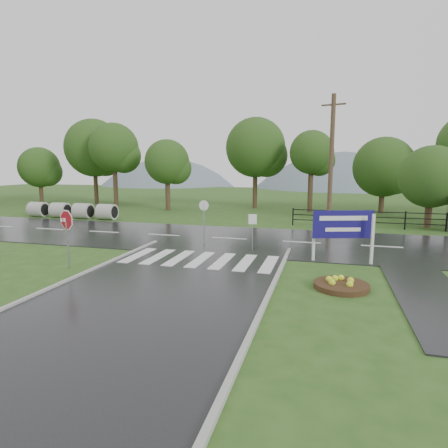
% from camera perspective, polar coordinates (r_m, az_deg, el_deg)
% --- Properties ---
extents(ground, '(120.00, 120.00, 0.00)m').
position_cam_1_polar(ground, '(11.97, -11.55, -11.29)').
color(ground, '#2C521B').
rests_on(ground, ground).
extents(main_road, '(90.00, 8.00, 0.04)m').
position_cam_1_polar(main_road, '(21.05, 0.80, -2.32)').
color(main_road, black).
rests_on(main_road, ground).
extents(walkway, '(2.20, 11.00, 0.04)m').
position_cam_1_polar(walkway, '(14.95, 27.81, -8.06)').
color(walkway, '#28282B').
rests_on(walkway, ground).
extents(crosswalk, '(6.50, 2.80, 0.02)m').
position_cam_1_polar(crosswalk, '(16.36, -3.62, -5.40)').
color(crosswalk, silver).
rests_on(crosswalk, ground).
extents(curb_right, '(0.15, 24.00, 0.12)m').
position_cam_1_polar(curb_right, '(7.43, 0.12, -24.52)').
color(curb_right, '#A3A39B').
rests_on(curb_right, ground).
extents(fence_west, '(9.58, 0.08, 1.20)m').
position_cam_1_polar(fence_west, '(26.33, 20.81, 0.96)').
color(fence_west, black).
rests_on(fence_west, ground).
extents(hills, '(102.00, 48.00, 48.00)m').
position_cam_1_polar(hills, '(77.53, 13.66, -6.03)').
color(hills, slate).
rests_on(hills, ground).
extents(treeline, '(83.20, 5.20, 10.00)m').
position_cam_1_polar(treeline, '(34.49, 8.28, 1.98)').
color(treeline, '#224515').
rests_on(treeline, ground).
extents(culvert_pipes, '(7.60, 1.20, 1.20)m').
position_cam_1_polar(culvert_pipes, '(31.76, -22.20, 1.92)').
color(culvert_pipes, '#9E9B93').
rests_on(culvert_pipes, ground).
extents(stop_sign, '(1.06, 0.39, 2.52)m').
position_cam_1_polar(stop_sign, '(16.12, -22.86, -0.12)').
color(stop_sign, '#939399').
rests_on(stop_sign, ground).
extents(estate_billboard, '(2.49, 0.84, 2.25)m').
position_cam_1_polar(estate_billboard, '(16.46, 17.70, -0.44)').
color(estate_billboard, silver).
rests_on(estate_billboard, ground).
extents(flower_bed, '(1.83, 1.83, 0.37)m').
position_cam_1_polar(flower_bed, '(13.34, 17.44, -8.79)').
color(flower_bed, '#332111').
rests_on(flower_bed, ground).
extents(reg_sign_small, '(0.40, 0.09, 1.80)m').
position_cam_1_polar(reg_sign_small, '(18.02, 4.38, -0.04)').
color(reg_sign_small, '#939399').
rests_on(reg_sign_small, ground).
extents(reg_sign_round, '(0.54, 0.08, 2.30)m').
position_cam_1_polar(reg_sign_round, '(19.66, -3.06, 1.15)').
color(reg_sign_round, '#939399').
rests_on(reg_sign_round, ground).
extents(utility_pole_east, '(1.50, 0.46, 8.58)m').
position_cam_1_polar(utility_pole_east, '(25.49, 16.01, 9.15)').
color(utility_pole_east, '#473523').
rests_on(utility_pole_east, ground).
extents(entrance_tree_left, '(4.09, 4.09, 5.42)m').
position_cam_1_polar(entrance_tree_left, '(28.28, 29.05, 6.29)').
color(entrance_tree_left, '#3D2B1C').
rests_on(entrance_tree_left, ground).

